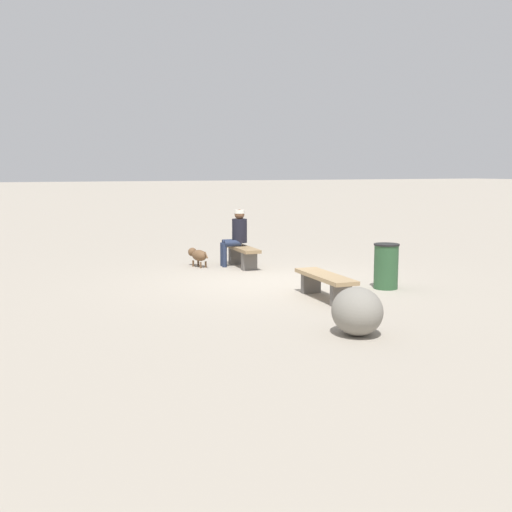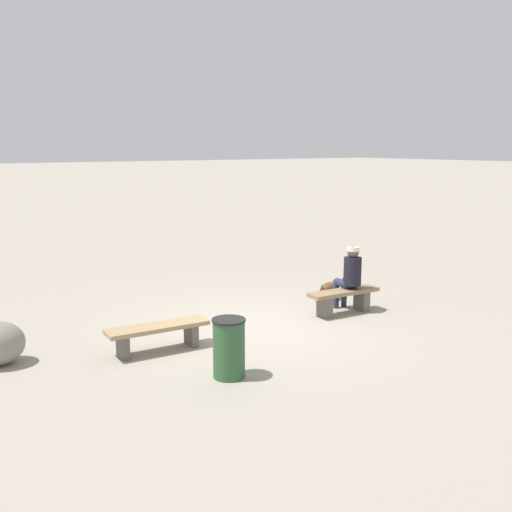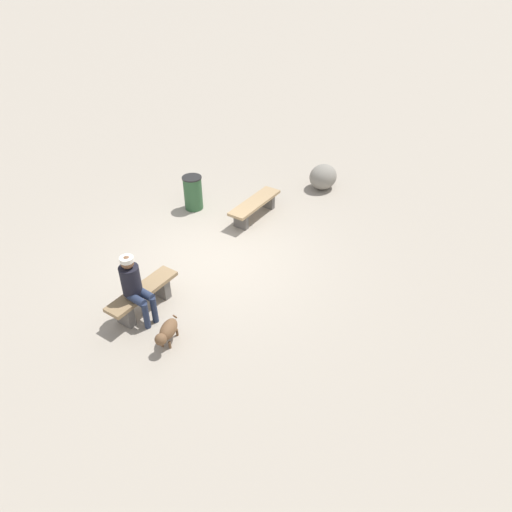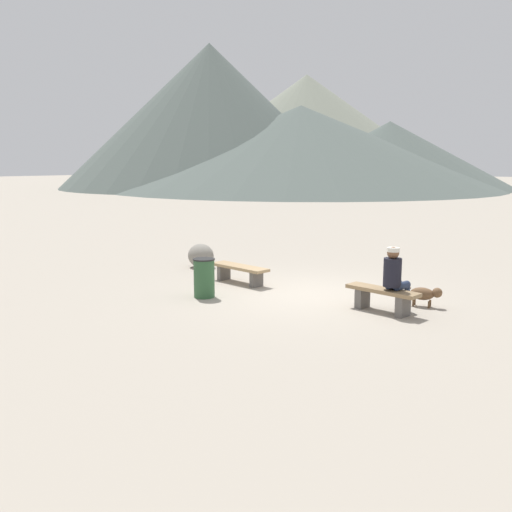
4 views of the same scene
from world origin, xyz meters
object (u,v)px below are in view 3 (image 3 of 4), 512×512
object	(u,v)px
bench_right	(143,296)
trash_bin	(193,193)
seated_person	(134,284)
dog	(167,331)
bench_left	(255,206)
boulder	(323,177)

from	to	relation	value
bench_right	trash_bin	distance (m)	3.81
seated_person	dog	world-z (taller)	seated_person
dog	trash_bin	bearing A→B (deg)	-163.83
bench_right	seated_person	size ratio (longest dim) A/B	1.16
bench_left	dog	size ratio (longest dim) A/B	2.32
seated_person	boulder	distance (m)	6.41
dog	boulder	xyz separation A→B (m)	(-6.59, -0.01, 0.06)
dog	trash_bin	size ratio (longest dim) A/B	0.84
bench_right	dog	size ratio (longest dim) A/B	2.12
bench_left	seated_person	size ratio (longest dim) A/B	1.27
boulder	dog	bearing A→B (deg)	0.12
bench_left	dog	bearing A→B (deg)	14.60
bench_right	trash_bin	bearing A→B (deg)	-153.76
trash_bin	bench_right	bearing A→B (deg)	22.37
bench_right	seated_person	xyz separation A→B (m)	(0.21, 0.06, 0.46)
bench_left	trash_bin	size ratio (longest dim) A/B	1.95
bench_right	seated_person	distance (m)	0.51
seated_person	trash_bin	bearing A→B (deg)	-150.79
bench_right	bench_left	bearing A→B (deg)	-177.50
seated_person	boulder	world-z (taller)	seated_person
bench_left	seated_person	world-z (taller)	seated_person
bench_left	trash_bin	distance (m)	1.59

